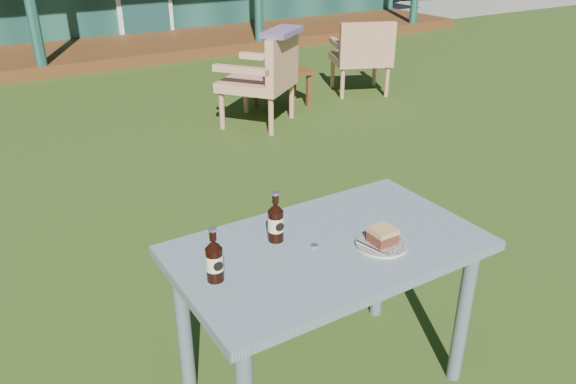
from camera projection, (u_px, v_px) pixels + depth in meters
ground at (185, 231)px, 3.71m from camera, size 80.00×80.00×0.00m
cafe_table at (328, 266)px, 2.22m from camera, size 1.20×0.70×0.72m
plate at (382, 243)px, 2.16m from camera, size 0.20×0.20×0.01m
cake_slice at (383, 235)px, 2.14m from camera, size 0.09×0.09×0.06m
fork at (370, 247)px, 2.12m from camera, size 0.04×0.14×0.00m
cola_bottle_near at (276, 221)px, 2.16m from camera, size 0.06×0.06×0.21m
cola_bottle_far at (214, 260)px, 1.92m from camera, size 0.06×0.06×0.21m
bottle_cap at (314, 246)px, 2.15m from camera, size 0.03×0.03×0.01m
armchair_left at (265, 75)px, 5.46m from camera, size 0.91×0.90×0.90m
armchair_right at (362, 53)px, 6.48m from camera, size 0.81×0.79×0.85m
floral_throw at (282, 32)px, 5.22m from camera, size 0.58×0.52×0.05m
side_table at (282, 76)px, 6.08m from camera, size 0.60×0.40×0.40m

